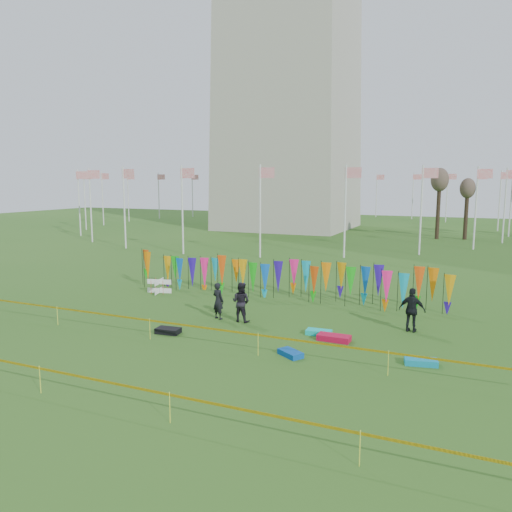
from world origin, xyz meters
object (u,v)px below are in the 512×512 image
at_px(person_left, 218,301).
at_px(kite_bag_turquoise, 319,332).
at_px(kite_bag_red, 334,338).
at_px(box_kite, 159,286).
at_px(kite_bag_blue, 290,353).
at_px(kite_bag_teal, 421,362).
at_px(person_right, 412,310).
at_px(person_mid, 241,302).
at_px(kite_bag_black, 168,331).

relative_size(person_left, kite_bag_turquoise, 1.66).
bearing_deg(kite_bag_red, person_left, 170.42).
relative_size(box_kite, kite_bag_blue, 0.84).
distance_m(kite_bag_red, kite_bag_teal, 3.88).
distance_m(box_kite, kite_bag_blue, 12.91).
bearing_deg(kite_bag_blue, person_right, 53.09).
height_order(box_kite, person_right, person_right).
height_order(kite_bag_turquoise, kite_bag_teal, kite_bag_teal).
bearing_deg(person_right, kite_bag_teal, 107.28).
bearing_deg(box_kite, kite_bag_blue, -32.94).
xyz_separation_m(person_left, person_right, (8.80, 1.61, 0.09)).
bearing_deg(person_mid, kite_bag_red, 170.91).
xyz_separation_m(person_right, kite_bag_black, (-9.71, -4.57, -0.86)).
bearing_deg(kite_bag_teal, kite_bag_black, -177.05).
relative_size(person_left, kite_bag_teal, 1.55).
height_order(box_kite, kite_bag_blue, box_kite).
bearing_deg(kite_bag_black, person_mid, 54.74).
distance_m(person_mid, kite_bag_teal, 8.80).
bearing_deg(kite_bag_red, kite_bag_black, -164.31).
bearing_deg(person_left, person_mid, -160.51).
height_order(person_mid, kite_bag_red, person_mid).
bearing_deg(person_right, kite_bag_red, 48.94).
relative_size(box_kite, kite_bag_teal, 0.73).
height_order(kite_bag_blue, kite_bag_red, kite_bag_red).
distance_m(person_left, kite_bag_black, 3.19).
distance_m(kite_bag_blue, kite_bag_black, 5.90).
height_order(box_kite, kite_bag_black, box_kite).
bearing_deg(box_kite, kite_bag_red, -20.97).
relative_size(kite_bag_turquoise, kite_bag_teal, 0.93).
distance_m(person_right, kite_bag_red, 3.93).
bearing_deg(kite_bag_teal, box_kite, 158.99).
height_order(person_left, kite_bag_blue, person_left).
bearing_deg(box_kite, person_left, -31.08).
distance_m(person_mid, person_right, 7.76).
bearing_deg(box_kite, kite_bag_teal, -21.01).
bearing_deg(kite_bag_black, kite_bag_blue, -5.17).
height_order(person_right, kite_bag_black, person_right).
relative_size(kite_bag_blue, kite_bag_red, 0.74).
height_order(person_right, kite_bag_red, person_right).
xyz_separation_m(box_kite, kite_bag_teal, (15.48, -5.95, -0.31)).
bearing_deg(kite_bag_black, person_right, 25.18).
bearing_deg(kite_bag_turquoise, person_mid, 172.68).
relative_size(kite_bag_blue, kite_bag_teal, 0.87).
distance_m(box_kite, kite_bag_red, 12.71).
xyz_separation_m(person_mid, person_right, (7.60, 1.58, 0.04)).
xyz_separation_m(person_mid, kite_bag_blue, (3.77, -3.52, -0.84)).
relative_size(person_mid, kite_bag_black, 1.81).
bearing_deg(person_right, person_left, 16.16).
relative_size(box_kite, person_right, 0.43).
distance_m(kite_bag_blue, kite_bag_red, 2.68).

